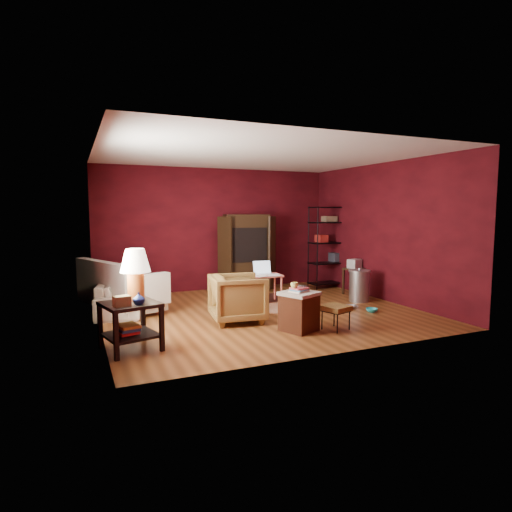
{
  "coord_description": "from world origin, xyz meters",
  "views": [
    {
      "loc": [
        -3.11,
        -6.98,
        1.82
      ],
      "look_at": [
        0.0,
        0.2,
        1.0
      ],
      "focal_mm": 30.0,
      "sensor_mm": 36.0,
      "label": 1
    }
  ],
  "objects_px": {
    "armchair": "(238,296)",
    "wire_shelving": "(329,243)",
    "side_table": "(133,289)",
    "tv_armoire": "(246,251)",
    "hamper": "(299,311)",
    "sofa": "(121,290)",
    "laptop_desk": "(264,278)"
  },
  "relations": [
    {
      "from": "armchair",
      "to": "side_table",
      "type": "bearing_deg",
      "value": 119.65
    },
    {
      "from": "hamper",
      "to": "wire_shelving",
      "type": "relative_size",
      "value": 0.36
    },
    {
      "from": "side_table",
      "to": "tv_armoire",
      "type": "bearing_deg",
      "value": 48.51
    },
    {
      "from": "sofa",
      "to": "wire_shelving",
      "type": "bearing_deg",
      "value": -73.11
    },
    {
      "from": "laptop_desk",
      "to": "hamper",
      "type": "bearing_deg",
      "value": -93.36
    },
    {
      "from": "sofa",
      "to": "laptop_desk",
      "type": "xyz_separation_m",
      "value": [
        2.67,
        -0.51,
        0.14
      ]
    },
    {
      "from": "laptop_desk",
      "to": "side_table",
      "type": "bearing_deg",
      "value": -140.17
    },
    {
      "from": "side_table",
      "to": "tv_armoire",
      "type": "relative_size",
      "value": 0.76
    },
    {
      "from": "tv_armoire",
      "to": "side_table",
      "type": "bearing_deg",
      "value": -123.18
    },
    {
      "from": "side_table",
      "to": "hamper",
      "type": "xyz_separation_m",
      "value": [
        2.42,
        -0.16,
        -0.48
      ]
    },
    {
      "from": "armchair",
      "to": "side_table",
      "type": "distance_m",
      "value": 1.94
    },
    {
      "from": "armchair",
      "to": "hamper",
      "type": "bearing_deg",
      "value": -136.19
    },
    {
      "from": "side_table",
      "to": "laptop_desk",
      "type": "distance_m",
      "value": 3.33
    },
    {
      "from": "side_table",
      "to": "tv_armoire",
      "type": "xyz_separation_m",
      "value": [
        3.0,
        3.4,
        0.12
      ]
    },
    {
      "from": "hamper",
      "to": "tv_armoire",
      "type": "xyz_separation_m",
      "value": [
        0.58,
        3.56,
        0.6
      ]
    },
    {
      "from": "sofa",
      "to": "laptop_desk",
      "type": "distance_m",
      "value": 2.73
    },
    {
      "from": "laptop_desk",
      "to": "tv_armoire",
      "type": "xyz_separation_m",
      "value": [
        0.25,
        1.55,
        0.4
      ]
    },
    {
      "from": "sofa",
      "to": "hamper",
      "type": "relative_size",
      "value": 2.74
    },
    {
      "from": "laptop_desk",
      "to": "armchair",
      "type": "bearing_deg",
      "value": -125.47
    },
    {
      "from": "side_table",
      "to": "laptop_desk",
      "type": "height_order",
      "value": "side_table"
    },
    {
      "from": "wire_shelving",
      "to": "sofa",
      "type": "bearing_deg",
      "value": -175.68
    },
    {
      "from": "laptop_desk",
      "to": "wire_shelving",
      "type": "bearing_deg",
      "value": 31.32
    },
    {
      "from": "tv_armoire",
      "to": "wire_shelving",
      "type": "distance_m",
      "value": 2.0
    },
    {
      "from": "armchair",
      "to": "tv_armoire",
      "type": "relative_size",
      "value": 0.49
    },
    {
      "from": "side_table",
      "to": "hamper",
      "type": "relative_size",
      "value": 1.92
    },
    {
      "from": "armchair",
      "to": "tv_armoire",
      "type": "xyz_separation_m",
      "value": [
        1.24,
        2.67,
        0.48
      ]
    },
    {
      "from": "laptop_desk",
      "to": "tv_armoire",
      "type": "bearing_deg",
      "value": 86.74
    },
    {
      "from": "armchair",
      "to": "side_table",
      "type": "relative_size",
      "value": 0.65
    },
    {
      "from": "tv_armoire",
      "to": "sofa",
      "type": "bearing_deg",
      "value": -152.06
    },
    {
      "from": "armchair",
      "to": "wire_shelving",
      "type": "relative_size",
      "value": 0.45
    },
    {
      "from": "tv_armoire",
      "to": "hamper",
      "type": "bearing_deg",
      "value": -90.98
    },
    {
      "from": "sofa",
      "to": "wire_shelving",
      "type": "distance_m",
      "value": 4.93
    }
  ]
}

